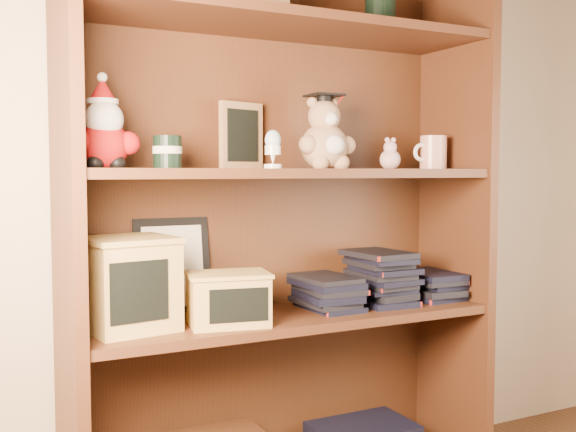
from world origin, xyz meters
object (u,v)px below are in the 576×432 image
object	(u,v)px
teacher_mug	(433,152)
treats_box	(129,283)
bookcase	(279,230)
grad_teddy_bear	(325,140)

from	to	relation	value
teacher_mug	treats_box	world-z (taller)	teacher_mug
bookcase	treats_box	distance (m)	0.46
grad_teddy_bear	treats_box	bearing A→B (deg)	179.43
bookcase	grad_teddy_bear	xyz separation A→B (m)	(0.12, -0.06, 0.25)
grad_teddy_bear	teacher_mug	world-z (taller)	grad_teddy_bear
grad_teddy_bear	teacher_mug	size ratio (longest dim) A/B	1.87
bookcase	grad_teddy_bear	world-z (taller)	bookcase
teacher_mug	treats_box	distance (m)	1.00
grad_teddy_bear	treats_box	size ratio (longest dim) A/B	0.89
teacher_mug	grad_teddy_bear	bearing A→B (deg)	-179.03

